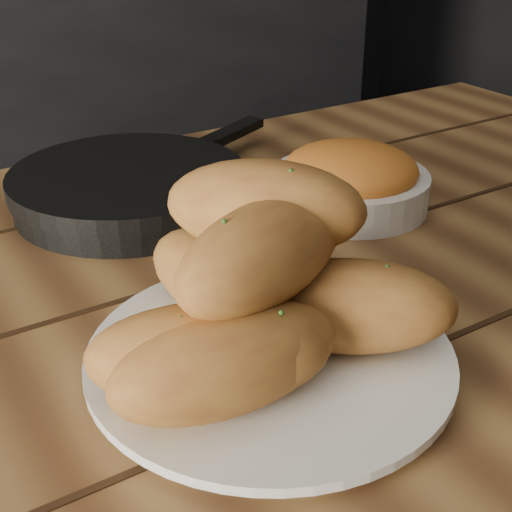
{
  "coord_description": "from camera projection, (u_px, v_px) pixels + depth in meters",
  "views": [
    {
      "loc": [
        0.25,
        0.06,
        1.09
      ],
      "look_at": [
        0.49,
        0.45,
        0.84
      ],
      "focal_mm": 50.0,
      "sensor_mm": 36.0,
      "label": 1
    }
  ],
  "objects": [
    {
      "name": "bowl",
      "position": [
        350.0,
        180.0,
        0.81
      ],
      "size": [
        0.18,
        0.18,
        0.07
      ],
      "color": "white",
      "rests_on": "table"
    },
    {
      "name": "table",
      "position": [
        255.0,
        411.0,
        0.65
      ],
      "size": [
        1.53,
        0.98,
        0.75
      ],
      "color": "brown",
      "rests_on": "ground"
    },
    {
      "name": "plate",
      "position": [
        270.0,
        359.0,
        0.55
      ],
      "size": [
        0.28,
        0.28,
        0.02
      ],
      "color": "white",
      "rests_on": "table"
    },
    {
      "name": "skillet",
      "position": [
        130.0,
        187.0,
        0.82
      ],
      "size": [
        0.38,
        0.27,
        0.05
      ],
      "color": "black",
      "rests_on": "table"
    },
    {
      "name": "bread_rolls",
      "position": [
        257.0,
        293.0,
        0.51
      ],
      "size": [
        0.3,
        0.25,
        0.14
      ],
      "color": "#A7742E",
      "rests_on": "plate"
    }
  ]
}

